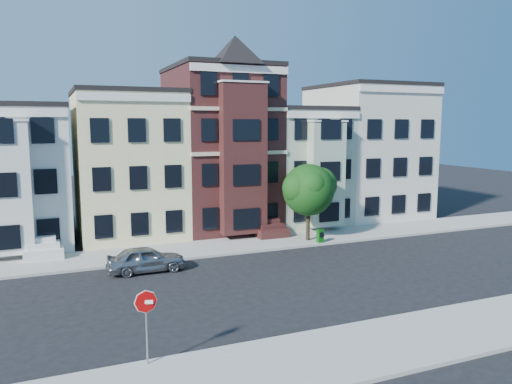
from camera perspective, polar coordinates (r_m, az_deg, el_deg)
name	(u,v)px	position (r m, az deg, el deg)	size (l,w,h in m)	color
ground	(310,279)	(26.42, 6.19, -9.87)	(120.00, 120.00, 0.00)	black
far_sidewalk	(252,244)	(33.36, -0.48, -5.93)	(60.00, 4.00, 0.15)	#9E9B93
near_sidewalk	(414,338)	(20.22, 17.61, -15.66)	(60.00, 4.00, 0.15)	#9E9B93
house_white	(4,177)	(36.78, -26.88, 1.50)	(8.00, 9.00, 9.00)	silver
house_yellow	(127,166)	(37.00, -14.49, 2.91)	(7.00, 9.00, 10.00)	#F3E7A8
house_brown	(220,150)	(38.56, -4.16, 4.82)	(7.00, 9.00, 12.00)	#3C1A18
house_green	(295,167)	(41.18, 4.48, 2.92)	(6.00, 9.00, 9.00)	#A2B29A
house_cream	(367,153)	(44.74, 12.52, 4.43)	(8.00, 9.00, 11.00)	beige
street_tree	(308,193)	(33.66, 6.01, -0.15)	(5.52, 5.52, 6.42)	#1C5118
parked_car	(146,259)	(27.97, -12.46, -7.49)	(1.68, 4.17, 1.42)	#95979D
newspaper_box	(320,236)	(33.58, 7.35, -5.01)	(0.39, 0.35, 0.88)	#0E5912
stop_sign	(146,323)	(17.19, -12.42, -14.36)	(0.78, 0.11, 2.84)	#B70707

